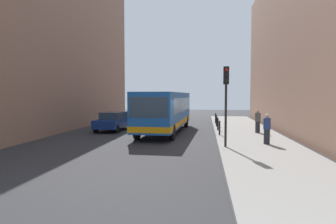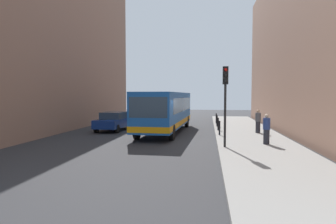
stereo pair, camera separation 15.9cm
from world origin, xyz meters
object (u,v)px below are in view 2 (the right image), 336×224
Objects in this scene: car_beside_bus at (114,121)px; car_behind_bus at (172,114)px; bollard_near at (220,128)px; bollard_mid at (218,124)px; bollard_far at (217,121)px; bollard_farthest at (216,118)px; pedestrian_mid_sidewalk at (258,121)px; traffic_light at (225,91)px; bus at (166,109)px; pedestrian_near_signal at (267,129)px.

car_behind_bus is at bearing -107.33° from car_beside_bus.
bollard_near is 1.00× the size of bollard_mid.
bollard_far is (4.62, -6.55, -0.16)m from car_behind_bus.
bollard_far is at bearing 90.00° from bollard_near.
bollard_farthest is at bearing 90.00° from bollard_mid.
car_beside_bus is at bearing 179.96° from bollard_mid.
bollard_far is 0.58× the size of pedestrian_mid_sidewalk.
bollard_mid and bollard_far have the same top height.
car_behind_bus is at bearing 105.69° from traffic_light.
bus is 8.08m from traffic_light.
traffic_light is at bearing 113.95° from pedestrian_mid_sidewalk.
car_beside_bus is at bearing 85.06° from pedestrian_near_signal.
pedestrian_mid_sidewalk reaches higher than car_beside_bus.
traffic_light is 4.32× the size of bollard_mid.
traffic_light is at bearing 105.64° from car_behind_bus.
car_behind_bus is 4.63× the size of bollard_mid.
car_beside_bus is 1.10× the size of traffic_light.
bollard_farthest is at bearing 90.00° from bollard_near.
pedestrian_mid_sidewalk is (2.72, 1.54, 0.34)m from bollard_near.
bollard_mid is 5.60m from bollard_farthest.
car_beside_bus is 9.99m from car_behind_bus.
bollard_farthest is (0.00, 5.60, 0.00)m from bollard_mid.
car_behind_bus is at bearing -83.32° from bus.
pedestrian_mid_sidewalk is at bearing -68.36° from bollard_farthest.
bus is 4.10m from bollard_mid.
bollard_mid is 1.00× the size of bollard_far.
pedestrian_near_signal reaches higher than car_behind_bus.
pedestrian_near_signal is at bearing 152.60° from car_beside_bus.
traffic_light is (4.01, -6.89, 1.28)m from bus.
pedestrian_mid_sidewalk is at bearing 29.46° from bollard_near.
traffic_light reaches higher than bollard_near.
car_behind_bus is at bearing 110.80° from bollard_near.
bollard_mid is (0.00, 2.80, 0.00)m from bollard_near.
pedestrian_mid_sidewalk is (0.35, 4.99, -0.00)m from pedestrian_near_signal.
pedestrian_mid_sidewalk is (2.72, -1.26, 0.34)m from bollard_mid.
car_behind_bus is (-0.71, 9.90, -0.94)m from bus.
bollard_mid is at bearing 22.08° from pedestrian_mid_sidewalk.
bollard_near is at bearing -90.00° from bollard_mid.
bollard_mid is at bearing -169.40° from bus.
bollard_near is at bearing 76.43° from pedestrian_mid_sidewalk.
bollard_near and bollard_farthest have the same top height.
car_beside_bus is 4.73× the size of bollard_near.
pedestrian_near_signal is at bearing -55.45° from bollard_near.
traffic_light is 2.50× the size of pedestrian_near_signal.
pedestrian_mid_sidewalk is (6.64, -0.71, -0.76)m from bus.
bus is 4.37m from car_beside_bus.
pedestrian_mid_sidewalk reaches higher than car_behind_bus.
bus is at bearing -172.00° from bollard_mid.
bollard_farthest is at bearing 37.15° from pedestrian_near_signal.
car_beside_bus reaches higher than bollard_far.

